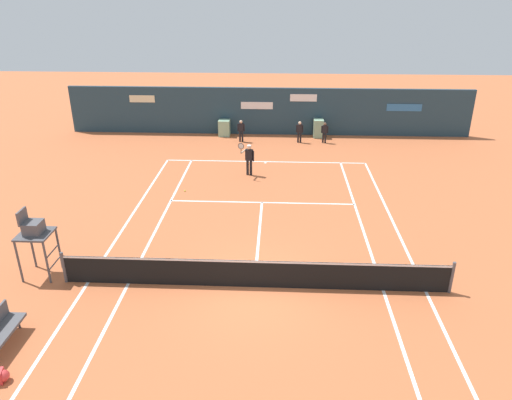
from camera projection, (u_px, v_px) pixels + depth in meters
ground_plane at (255, 277)px, 15.53m from camera, size 80.00×80.00×0.01m
tennis_net at (254, 273)px, 14.80m from camera, size 12.10×0.10×1.07m
sponsor_back_wall at (268, 112)px, 29.90m from camera, size 25.00×1.02×2.91m
umpire_chair at (34, 232)px, 15.02m from camera, size 1.00×1.00×2.33m
player_on_baseline at (249, 157)px, 23.47m from camera, size 0.76×0.64×1.79m
ball_kid_right_post at (241, 129)px, 28.65m from camera, size 0.44×0.18×1.33m
ball_kid_left_post at (325, 131)px, 28.45m from camera, size 0.42×0.18×1.25m
ball_kid_centre_post at (300, 130)px, 28.51m from camera, size 0.43×0.21×1.29m
tennis_ball_mid_court at (185, 191)px, 21.94m from camera, size 0.07×0.07×0.07m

